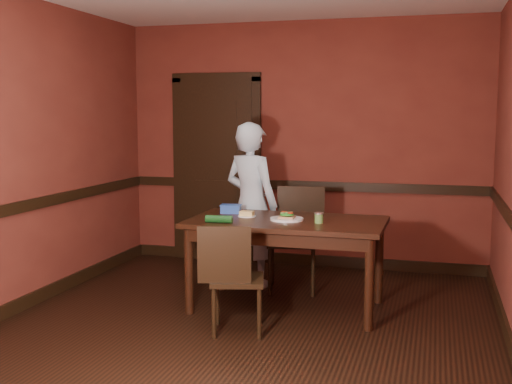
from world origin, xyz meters
The scene contains 19 objects.
floor centered at (0.00, 0.00, 0.00)m, with size 4.00×4.50×0.01m, color black.
wall_back centered at (0.00, 2.25, 1.35)m, with size 4.00×0.02×2.70m, color maroon.
wall_front centered at (0.00, -2.25, 1.35)m, with size 4.00×0.02×2.70m, color maroon.
wall_left centered at (-2.00, 0.00, 1.35)m, with size 0.02×4.50×2.70m, color maroon.
dado_back centered at (0.00, 2.23, 0.90)m, with size 4.00×0.03×0.10m, color black.
dado_left centered at (-1.99, 0.00, 0.90)m, with size 0.03×4.50×0.10m, color black.
baseboard_back centered at (0.00, 2.23, 0.06)m, with size 4.00×0.03×0.12m, color black.
baseboard_left centered at (-1.99, 0.00, 0.06)m, with size 0.03×4.50×0.12m, color black.
baseboard_right centered at (1.99, 0.00, 0.06)m, with size 0.03×4.50×0.12m, color black.
door centered at (-1.00, 2.22, 1.09)m, with size 1.05×0.07×2.20m.
dining_table centered at (0.20, 0.61, 0.39)m, with size 1.67×0.94×0.78m, color black.
chair_far centered at (0.12, 1.19, 0.49)m, with size 0.46×0.46×0.99m, color black, non-canonical shape.
chair_near centered at (-0.03, -0.08, 0.43)m, with size 0.40×0.40×0.86m, color black, non-canonical shape.
person centered at (-0.31, 1.29, 0.81)m, with size 0.59×0.39×1.61m, color silver.
sandwich_plate centered at (0.21, 0.59, 0.81)m, with size 0.29×0.29×0.07m.
sauce_jar centered at (0.50, 0.52, 0.83)m, with size 0.08×0.08×0.09m.
cheese_saucer centered at (-0.18, 0.67, 0.80)m, with size 0.16×0.16×0.05m.
food_tub centered at (-0.38, 0.83, 0.82)m, with size 0.20×0.15×0.08m.
wrapped_veg centered at (-0.31, 0.30, 0.82)m, with size 0.06×0.06×0.23m, color #134217.
Camera 1 is at (1.43, -4.71, 1.70)m, focal length 45.00 mm.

